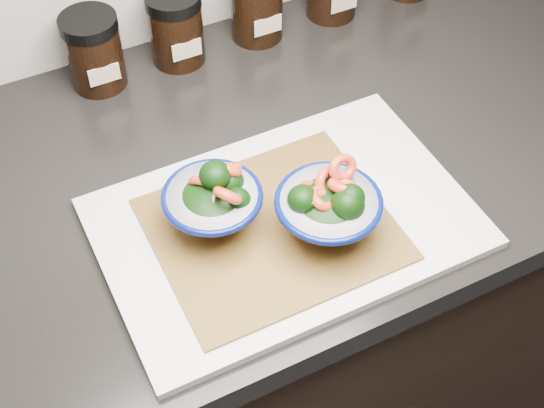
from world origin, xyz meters
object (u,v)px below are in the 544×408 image
spice_jar_a (94,51)px  cutting_board (285,223)px  bowl_right (329,209)px  spice_jar_b (176,28)px  spice_jar_c (257,4)px  bowl_left (215,202)px

spice_jar_a → cutting_board: bearing=-72.1°
cutting_board → spice_jar_a: (-0.12, 0.37, 0.05)m
bowl_right → spice_jar_b: bearing=93.9°
bowl_right → spice_jar_c: bowl_right is taller
cutting_board → spice_jar_b: spice_jar_b is taller
bowl_left → bowl_right: 0.13m
cutting_board → bowl_right: size_ratio=3.54×
spice_jar_a → spice_jar_b: 0.12m
bowl_left → bowl_right: size_ratio=0.95×
bowl_right → spice_jar_c: 0.42m
bowl_left → spice_jar_c: bearing=57.0°
bowl_right → spice_jar_b: 0.41m
bowl_left → spice_jar_b: spice_jar_b is taller
spice_jar_c → cutting_board: bearing=-110.8°
cutting_board → spice_jar_c: (0.14, 0.37, 0.05)m
cutting_board → spice_jar_a: 0.39m
bowl_right → spice_jar_b: (-0.03, 0.41, 0.00)m
bowl_right → spice_jar_a: size_ratio=1.13×
bowl_left → spice_jar_b: size_ratio=1.07×
bowl_left → spice_jar_a: bearing=96.6°
bowl_left → bowl_right: bearing=-32.2°
spice_jar_c → bowl_left: bearing=-123.0°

